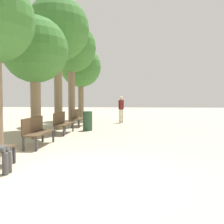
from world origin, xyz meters
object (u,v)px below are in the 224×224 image
at_px(tree_row_2, 58,30).
at_px(tree_row_4, 81,67).
at_px(bench_row_2, 62,122).
at_px(tree_row_1, 35,51).
at_px(trash_bin, 88,121).
at_px(tree_row_3, 71,49).
at_px(bench_row_1, 37,130).
at_px(pedestrian_near, 121,108).
at_px(bench_row_3, 77,117).

bearing_deg(tree_row_2, tree_row_4, 90.00).
distance_m(bench_row_2, tree_row_4, 7.76).
relative_size(tree_row_1, trash_bin, 4.99).
distance_m(tree_row_2, tree_row_3, 2.78).
bearing_deg(tree_row_1, trash_bin, 59.51).
bearing_deg(bench_row_1, tree_row_3, 94.85).
bearing_deg(bench_row_1, bench_row_2, 90.00).
distance_m(bench_row_2, pedestrian_near, 5.74).
relative_size(bench_row_1, pedestrian_near, 0.98).
bearing_deg(tree_row_4, tree_row_2, -90.00).
bearing_deg(tree_row_2, trash_bin, -11.85).
bearing_deg(bench_row_2, trash_bin, 51.60).
xyz_separation_m(tree_row_4, trash_bin, (1.54, -5.84, -3.34)).
distance_m(bench_row_3, pedestrian_near, 3.30).
bearing_deg(tree_row_1, tree_row_4, 90.00).
bearing_deg(bench_row_2, bench_row_3, 90.00).
height_order(bench_row_1, tree_row_2, tree_row_2).
xyz_separation_m(tree_row_3, pedestrian_near, (2.99, 0.94, -3.62)).
bearing_deg(trash_bin, tree_row_3, 116.57).
xyz_separation_m(tree_row_4, pedestrian_near, (2.99, -1.81, -2.83)).
height_order(bench_row_1, tree_row_1, tree_row_1).
relative_size(bench_row_2, trash_bin, 1.79).
bearing_deg(trash_bin, bench_row_2, -128.40).
height_order(tree_row_3, trash_bin, tree_row_3).
distance_m(bench_row_1, bench_row_3, 5.91).
bearing_deg(bench_row_1, bench_row_3, 90.00).
height_order(tree_row_1, tree_row_3, tree_row_3).
xyz_separation_m(tree_row_3, trash_bin, (1.54, -3.09, -4.13)).
bearing_deg(bench_row_2, tree_row_3, 98.18).
bearing_deg(tree_row_4, bench_row_2, -85.01).
distance_m(bench_row_3, tree_row_3, 4.31).
bearing_deg(tree_row_3, tree_row_2, -90.00).
height_order(tree_row_1, pedestrian_near, tree_row_1).
height_order(tree_row_3, pedestrian_near, tree_row_3).
relative_size(bench_row_2, bench_row_3, 1.00).
bearing_deg(tree_row_1, bench_row_2, 67.06).
xyz_separation_m(pedestrian_near, trash_bin, (-1.45, -4.03, -0.51)).
relative_size(bench_row_3, tree_row_3, 0.27).
bearing_deg(bench_row_3, tree_row_1, -97.92).
bearing_deg(bench_row_3, tree_row_4, 98.57).
xyz_separation_m(tree_row_2, tree_row_4, (-0.00, 5.52, -1.13)).
bearing_deg(tree_row_1, bench_row_1, -67.87).
xyz_separation_m(bench_row_1, bench_row_3, (0.00, 5.91, 0.00)).
height_order(tree_row_1, tree_row_2, tree_row_2).
height_order(tree_row_2, trash_bin, tree_row_2).
xyz_separation_m(bench_row_3, tree_row_1, (-0.61, -4.40, 2.83)).
distance_m(bench_row_2, trash_bin, 1.50).
xyz_separation_m(tree_row_1, tree_row_3, (0.00, 5.71, 1.23)).
relative_size(bench_row_2, pedestrian_near, 0.98).
relative_size(bench_row_3, tree_row_2, 0.25).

